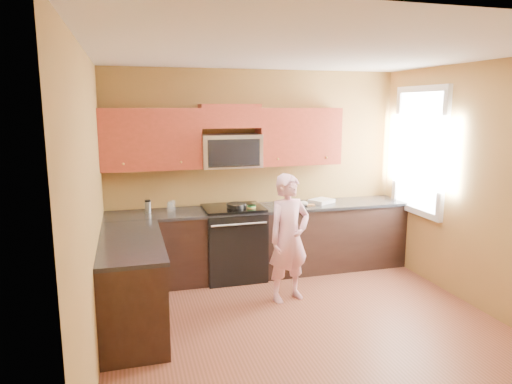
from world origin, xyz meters
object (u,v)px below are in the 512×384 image
object	(u,v)px
microwave	(231,167)
butter_tub	(251,210)
woman	(289,238)
stove	(233,242)
travel_mug	(148,213)
frying_pan	(236,207)

from	to	relation	value
microwave	butter_tub	world-z (taller)	microwave
microwave	woman	bearing A→B (deg)	-65.27
stove	woman	distance (m)	1.01
travel_mug	butter_tub	bearing A→B (deg)	-9.06
stove	travel_mug	size ratio (longest dim) A/B	5.93
woman	frying_pan	size ratio (longest dim) A/B	3.42
stove	frying_pan	bearing A→B (deg)	-58.88
travel_mug	stove	bearing A→B (deg)	-4.05
woman	microwave	bearing A→B (deg)	98.92
woman	butter_tub	xyz separation A→B (m)	(-0.24, 0.73, 0.18)
microwave	woman	size ratio (longest dim) A/B	0.51
butter_tub	travel_mug	xyz separation A→B (m)	(-1.27, 0.20, 0.00)
microwave	travel_mug	bearing A→B (deg)	-177.33
butter_tub	travel_mug	bearing A→B (deg)	170.94
stove	butter_tub	distance (m)	0.51
butter_tub	travel_mug	distance (m)	1.29
butter_tub	stove	bearing A→B (deg)	148.66
frying_pan	travel_mug	size ratio (longest dim) A/B	2.70
woman	frying_pan	distance (m)	0.94
woman	travel_mug	size ratio (longest dim) A/B	9.22
woman	butter_tub	distance (m)	0.80
microwave	frying_pan	distance (m)	0.53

